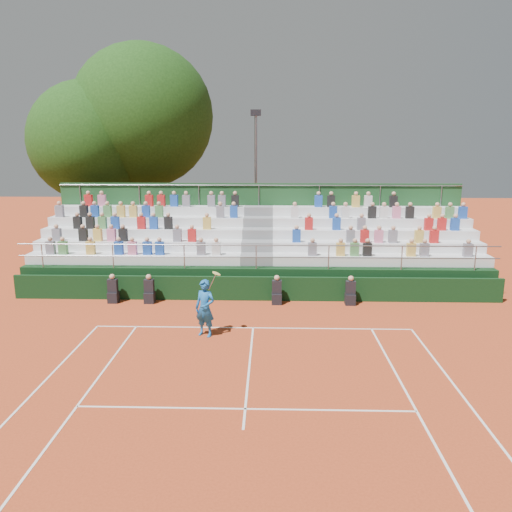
{
  "coord_description": "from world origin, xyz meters",
  "views": [
    {
      "loc": [
        0.58,
        -16.43,
        6.21
      ],
      "look_at": [
        0.0,
        3.5,
        1.8
      ],
      "focal_mm": 35.0,
      "sensor_mm": 36.0,
      "label": 1
    }
  ],
  "objects_px": {
    "tree_west": "(90,142)",
    "floodlight_mast": "(256,170)",
    "tennis_player": "(205,308)",
    "tree_east": "(143,117)"
  },
  "relations": [
    {
      "from": "tree_east",
      "to": "floodlight_mast",
      "type": "height_order",
      "value": "tree_east"
    },
    {
      "from": "tree_east",
      "to": "floodlight_mast",
      "type": "bearing_deg",
      "value": -2.92
    },
    {
      "from": "tree_west",
      "to": "floodlight_mast",
      "type": "bearing_deg",
      "value": 4.58
    },
    {
      "from": "tennis_player",
      "to": "tree_west",
      "type": "bearing_deg",
      "value": 121.72
    },
    {
      "from": "tennis_player",
      "to": "floodlight_mast",
      "type": "xyz_separation_m",
      "value": [
        1.27,
        14.11,
        3.83
      ]
    },
    {
      "from": "tree_west",
      "to": "floodlight_mast",
      "type": "xyz_separation_m",
      "value": [
        9.52,
        0.76,
        -1.65
      ]
    },
    {
      "from": "tennis_player",
      "to": "tree_west",
      "type": "distance_m",
      "value": 16.62
    },
    {
      "from": "tree_east",
      "to": "tennis_player",
      "type": "bearing_deg",
      "value": -69.58
    },
    {
      "from": "tree_east",
      "to": "floodlight_mast",
      "type": "relative_size",
      "value": 1.46
    },
    {
      "from": "tennis_player",
      "to": "tree_west",
      "type": "relative_size",
      "value": 0.22
    }
  ]
}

